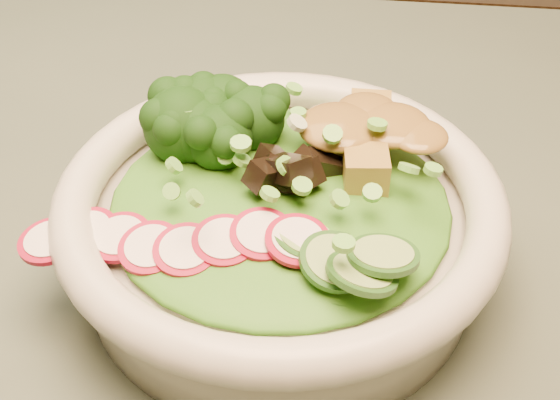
# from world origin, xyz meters

# --- Properties ---
(salad_bowl) EXTENTS (0.24, 0.24, 0.07)m
(salad_bowl) POSITION_xyz_m (0.16, 0.04, 0.78)
(salad_bowl) COLOR beige
(salad_bowl) RESTS_ON dining_table
(lettuce_bed) EXTENTS (0.18, 0.18, 0.02)m
(lettuce_bed) POSITION_xyz_m (0.16, 0.04, 0.80)
(lettuce_bed) COLOR #196014
(lettuce_bed) RESTS_ON salad_bowl
(broccoli_florets) EXTENTS (0.09, 0.08, 0.04)m
(broccoli_florets) POSITION_xyz_m (0.12, 0.08, 0.82)
(broccoli_florets) COLOR black
(broccoli_florets) RESTS_ON salad_bowl
(radish_slices) EXTENTS (0.10, 0.07, 0.02)m
(radish_slices) POSITION_xyz_m (0.12, -0.00, 0.81)
(radish_slices) COLOR maroon
(radish_slices) RESTS_ON salad_bowl
(cucumber_slices) EXTENTS (0.08, 0.08, 0.03)m
(cucumber_slices) POSITION_xyz_m (0.20, -0.00, 0.81)
(cucumber_slices) COLOR #96C16B
(cucumber_slices) RESTS_ON salad_bowl
(mushroom_heap) EXTENTS (0.08, 0.08, 0.04)m
(mushroom_heap) POSITION_xyz_m (0.17, 0.05, 0.82)
(mushroom_heap) COLOR black
(mushroom_heap) RESTS_ON salad_bowl
(tofu_cubes) EXTENTS (0.09, 0.08, 0.03)m
(tofu_cubes) POSITION_xyz_m (0.20, 0.08, 0.81)
(tofu_cubes) COLOR olive
(tofu_cubes) RESTS_ON salad_bowl
(peanut_sauce) EXTENTS (0.06, 0.05, 0.01)m
(peanut_sauce) POSITION_xyz_m (0.20, 0.08, 0.83)
(peanut_sauce) COLOR brown
(peanut_sauce) RESTS_ON tofu_cubes
(scallion_garnish) EXTENTS (0.17, 0.17, 0.02)m
(scallion_garnish) POSITION_xyz_m (0.16, 0.04, 0.83)
(scallion_garnish) COLOR #6BBF43
(scallion_garnish) RESTS_ON salad_bowl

